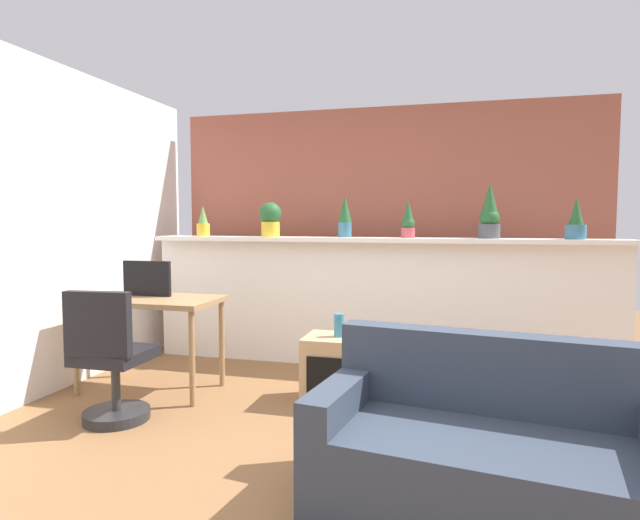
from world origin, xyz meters
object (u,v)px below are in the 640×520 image
at_px(potted_plant_4, 489,214).
at_px(tv_monitor, 147,278).
at_px(potted_plant_0, 203,223).
at_px(vase_on_shelf, 339,325).
at_px(potted_plant_3, 408,221).
at_px(desk, 150,308).
at_px(side_cube_shelf, 332,369).
at_px(potted_plant_1, 270,218).
at_px(potted_plant_5, 576,222).
at_px(couch, 487,455).
at_px(potted_plant_2, 345,216).
at_px(office_chair, 111,366).

height_order(potted_plant_4, tv_monitor, potted_plant_4).
distance_m(potted_plant_0, vase_on_shelf, 2.00).
bearing_deg(potted_plant_3, desk, -150.00).
bearing_deg(potted_plant_0, side_cube_shelf, -32.19).
bearing_deg(potted_plant_1, potted_plant_5, -0.32).
height_order(vase_on_shelf, couch, couch).
height_order(potted_plant_0, vase_on_shelf, potted_plant_0).
distance_m(potted_plant_2, potted_plant_5, 1.96).
relative_size(potted_plant_0, desk, 0.28).
relative_size(potted_plant_3, office_chair, 0.37).
xyz_separation_m(potted_plant_0, potted_plant_1, (0.69, 0.03, 0.05)).
height_order(potted_plant_1, desk, potted_plant_1).
xyz_separation_m(desk, tv_monitor, (-0.07, 0.08, 0.23)).
bearing_deg(side_cube_shelf, vase_on_shelf, 6.41).
xyz_separation_m(potted_plant_0, couch, (2.57, -2.26, -1.05)).
distance_m(potted_plant_5, desk, 3.54).
bearing_deg(desk, potted_plant_2, 40.02).
distance_m(potted_plant_4, potted_plant_5, 0.68).
bearing_deg(tv_monitor, side_cube_shelf, 0.59).
height_order(potted_plant_2, tv_monitor, potted_plant_2).
bearing_deg(potted_plant_4, potted_plant_2, 179.98).
height_order(potted_plant_3, side_cube_shelf, potted_plant_3).
bearing_deg(potted_plant_2, desk, -139.98).
xyz_separation_m(potted_plant_4, office_chair, (-2.49, -1.81, -1.03)).
xyz_separation_m(potted_plant_0, potted_plant_5, (3.37, 0.01, 0.01)).
height_order(potted_plant_2, vase_on_shelf, potted_plant_2).
xyz_separation_m(potted_plant_1, office_chair, (-0.49, -1.77, -0.99)).
relative_size(potted_plant_2, vase_on_shelf, 2.26).
relative_size(potted_plant_4, side_cube_shelf, 0.97).
relative_size(potted_plant_4, potted_plant_5, 1.41).
relative_size(potted_plant_3, potted_plant_5, 0.98).
height_order(potted_plant_5, office_chair, potted_plant_5).
height_order(potted_plant_2, desk, potted_plant_2).
xyz_separation_m(office_chair, couch, (2.37, -0.52, -0.11)).
relative_size(desk, side_cube_shelf, 2.20).
bearing_deg(vase_on_shelf, potted_plant_0, 148.83).
height_order(potted_plant_4, office_chair, potted_plant_4).
bearing_deg(potted_plant_5, tv_monitor, -163.57).
relative_size(potted_plant_3, desk, 0.31).
bearing_deg(potted_plant_3, side_cube_shelf, -114.28).
bearing_deg(tv_monitor, potted_plant_0, 89.82).
height_order(office_chair, couch, office_chair).
distance_m(office_chair, vase_on_shelf, 1.60).
relative_size(potted_plant_1, potted_plant_4, 0.68).
bearing_deg(couch, potted_plant_2, 116.63).
distance_m(desk, tv_monitor, 0.25).
bearing_deg(desk, potted_plant_4, 23.26).
xyz_separation_m(potted_plant_4, vase_on_shelf, (-1.10, -1.02, -0.83)).
bearing_deg(desk, tv_monitor, 131.30).
xyz_separation_m(side_cube_shelf, couch, (1.04, -1.29, 0.03)).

